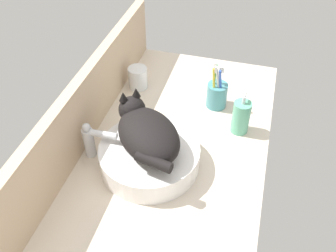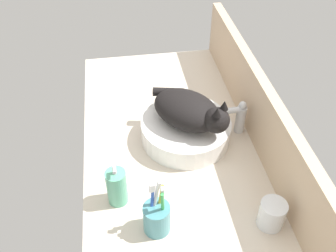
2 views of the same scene
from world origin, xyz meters
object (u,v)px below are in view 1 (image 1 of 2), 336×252
object	(u,v)px
sink_basin	(150,156)
cat	(146,132)
faucet	(92,139)
toothbrush_cup	(217,94)
soap_dispenser	(241,117)
water_glass	(138,79)

from	to	relation	value
sink_basin	cat	distance (cm)	9.75
cat	faucet	distance (cm)	19.38
cat	faucet	bearing A→B (deg)	95.21
cat	toothbrush_cup	size ratio (longest dim) A/B	1.59
toothbrush_cup	sink_basin	bearing A→B (deg)	157.00
soap_dispenser	cat	bearing A→B (deg)	131.02
soap_dispenser	sink_basin	bearing A→B (deg)	133.22
cat	toothbrush_cup	world-z (taller)	cat
cat	water_glass	world-z (taller)	cat
faucet	soap_dispenser	distance (cm)	51.54
soap_dispenser	water_glass	world-z (taller)	soap_dispenser
sink_basin	water_glass	bearing A→B (deg)	23.83
faucet	soap_dispenser	xyz separation A→B (cm)	(24.98, -45.07, -1.00)
toothbrush_cup	water_glass	distance (cm)	32.97
faucet	toothbrush_cup	bearing A→B (deg)	-43.23
sink_basin	soap_dispenser	xyz separation A→B (cm)	(24.24, -25.80, 2.42)
sink_basin	water_glass	world-z (taller)	water_glass
cat	soap_dispenser	size ratio (longest dim) A/B	1.90
soap_dispenser	faucet	bearing A→B (deg)	119.00
sink_basin	soap_dispenser	world-z (taller)	soap_dispenser
soap_dispenser	toothbrush_cup	xyz separation A→B (cm)	(11.79, 10.50, -0.94)
soap_dispenser	water_glass	bearing A→B (deg)	70.53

